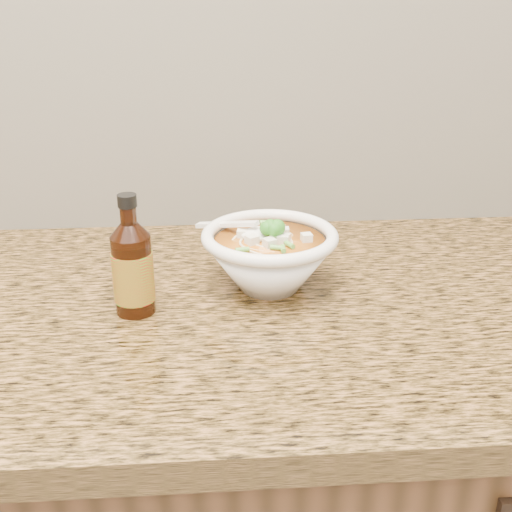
{
  "coord_description": "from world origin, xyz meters",
  "views": [
    {
      "loc": [
        0.2,
        0.85,
        1.33
      ],
      "look_at": [
        0.26,
        1.71,
        0.95
      ],
      "focal_mm": 45.0,
      "sensor_mm": 36.0,
      "label": 1
    }
  ],
  "objects": [
    {
      "name": "soup_bowl",
      "position": [
        0.28,
        1.71,
        0.95
      ],
      "size": [
        0.21,
        0.2,
        0.11
      ],
      "rotation": [
        0.0,
        0.0,
        -0.26
      ],
      "color": "white",
      "rests_on": "counter_slab"
    },
    {
      "name": "hot_sauce_bottle",
      "position": [
        0.09,
        1.64,
        0.96
      ],
      "size": [
        0.06,
        0.06,
        0.17
      ],
      "rotation": [
        0.0,
        0.0,
        -0.09
      ],
      "color": "black",
      "rests_on": "counter_slab"
    },
    {
      "name": "counter_slab",
      "position": [
        0.0,
        1.68,
        0.88
      ],
      "size": [
        4.0,
        0.68,
        0.04
      ],
      "primitive_type": "cube",
      "color": "#8F5E34",
      "rests_on": "cabinet"
    }
  ]
}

